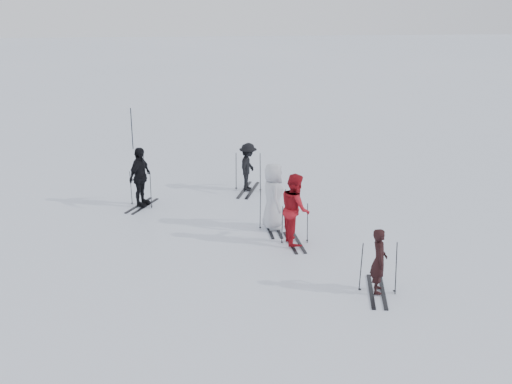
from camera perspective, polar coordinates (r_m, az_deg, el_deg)
The scene contains 12 objects.
ground at distance 17.57m, azimuth 0.27°, elevation -4.14°, with size 120.00×120.00×0.00m, color silver.
skier_near_dark at distance 14.67m, azimuth 10.87°, elevation -6.11°, with size 0.55×0.36×1.51m, color black.
skier_red at distance 16.96m, azimuth 3.50°, elevation -1.57°, with size 0.93×0.72×1.91m, color maroon.
skier_grey at distance 17.92m, azimuth 1.53°, elevation -0.45°, with size 0.92×0.60×1.89m, color #B9BDC4.
skier_uphill_left at distance 19.99m, azimuth -10.26°, elevation 1.25°, with size 1.09×0.45×1.85m, color black.
skier_uphill_far at distance 21.16m, azimuth -0.71°, elevation 2.18°, with size 1.03×0.59×1.59m, color black.
skis_near_dark at distance 14.72m, azimuth 10.84°, elevation -6.55°, with size 0.92×1.74×1.27m, color black, non-canonical shape.
skis_red at distance 17.10m, azimuth 3.48°, elevation -2.80°, with size 0.82×1.54×1.13m, color black, non-canonical shape.
skis_grey at distance 18.04m, azimuth 1.52°, elevation -1.52°, with size 0.85×1.61×1.18m, color black, non-canonical shape.
skis_uphill_left at distance 20.10m, azimuth -10.20°, elevation 0.30°, with size 0.83×1.57×1.15m, color black, non-canonical shape.
skis_uphill_far at distance 21.20m, azimuth -0.70°, elevation 1.85°, with size 0.97×1.84×1.34m, color black, non-canonical shape.
piste_marker at distance 26.86m, azimuth -10.98°, elevation 5.56°, with size 0.04×0.04×1.71m, color black.
Camera 1 is at (-1.43, -16.12, 6.85)m, focal length 45.00 mm.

